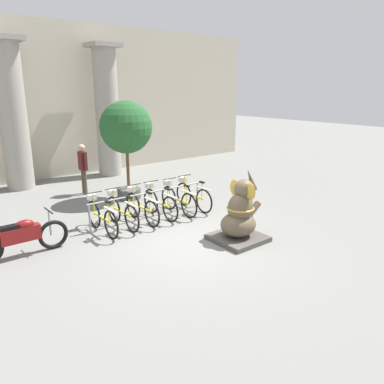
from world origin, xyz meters
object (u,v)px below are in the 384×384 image
Objects in this scene: potted_tree at (126,130)px; bicycle_2 at (142,207)px; bicycle_3 at (160,203)px; bicycle_0 at (102,217)px; bicycle_4 at (178,200)px; person_pedestrian at (83,164)px; bicycle_1 at (122,212)px; bicycle_5 at (193,196)px; motorcycle at (21,237)px; elephant_statue at (240,216)px.

bicycle_2 is at bearing -111.10° from potted_tree.
bicycle_0 is at bearing -177.72° from bicycle_3.
person_pedestrian reaches higher than bicycle_4.
bicycle_1 is 1.00× the size of bicycle_3.
bicycle_3 and bicycle_4 have the same top height.
person_pedestrian reaches higher than bicycle_3.
motorcycle is at bearing -176.88° from bicycle_5.
bicycle_4 is (2.38, 0.01, 0.00)m from bicycle_0.
potted_tree is (0.25, 2.18, 1.81)m from bicycle_3.
elephant_statue reaches higher than bicycle_4.
bicycle_1 is at bearing 178.50° from bicycle_4.
bicycle_5 is 2.62m from elephant_statue.
bicycle_1 is 3.69m from person_pedestrian.
bicycle_3 is at bearing -79.38° from person_pedestrian.
potted_tree is at bearing 93.90° from elephant_statue.
potted_tree is at bearing 83.36° from bicycle_3.
elephant_statue is 6.27m from person_pedestrian.
bicycle_1 is 0.60m from bicycle_2.
motorcycle is (-1.95, -0.21, 0.04)m from bicycle_0.
motorcycle is at bearing -128.39° from person_pedestrian.
bicycle_0 and bicycle_5 have the same top height.
bicycle_3 is at bearing 4.24° from motorcycle.
bicycle_0 is 3.42m from elephant_statue.
bicycle_2 is at bearing 4.70° from motorcycle.
bicycle_2 is 0.97× the size of elephant_statue.
bicycle_3 is 0.83× the size of motorcycle.
motorcycle is (-4.92, -0.27, 0.04)m from bicycle_5.
elephant_statue is at bearing -86.10° from potted_tree.
bicycle_2 is 3.15m from motorcycle.
person_pedestrian is at bearing 73.07° from bicycle_0.
person_pedestrian is (-1.86, 3.59, 0.61)m from bicycle_5.
bicycle_1 is 1.79m from bicycle_4.
bicycle_4 is 0.97× the size of elephant_statue.
bicycle_3 is (0.60, 0.02, 0.00)m from bicycle_2.
bicycle_0 is 2.98m from bicycle_5.
bicycle_2 is 2.98m from potted_tree.
bicycle_0 is 1.79m from bicycle_3.
bicycle_4 is at bearing -70.84° from person_pedestrian.
bicycle_2 is at bearing 114.88° from elephant_statue.
bicycle_0 is 1.96m from motorcycle.
bicycle_0 is 3.87m from person_pedestrian.
motorcycle is at bearing -177.15° from bicycle_4.
bicycle_5 is at bearing 5.06° from bicycle_4.
elephant_statue is (2.36, -2.47, 0.18)m from bicycle_0.
motorcycle is at bearing -148.34° from potted_tree.
bicycle_5 is (1.79, 0.01, 0.00)m from bicycle_2.
bicycle_4 is 0.99× the size of person_pedestrian.
bicycle_2 is 1.19m from bicycle_4.
potted_tree is at bearing 56.67° from bicycle_1.
motorcycle is at bearing -174.12° from bicycle_1.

